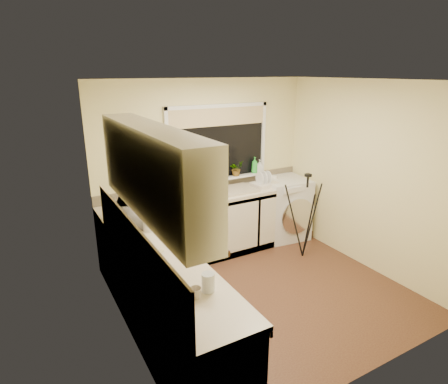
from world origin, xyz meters
TOP-DOWN VIEW (x-y plane):
  - floor at (0.00, 0.00)m, footprint 3.20×3.20m
  - ceiling at (0.00, 0.00)m, footprint 3.20×3.20m
  - wall_back at (0.00, 1.50)m, footprint 3.20×0.00m
  - wall_front at (0.00, -1.50)m, footprint 3.20×0.00m
  - wall_left at (-1.60, 0.00)m, footprint 0.00×3.00m
  - wall_right at (1.60, 0.00)m, footprint 0.00×3.00m
  - base_cabinet_back at (-0.33, 1.20)m, footprint 2.55×0.60m
  - base_cabinet_left at (-1.30, -0.30)m, footprint 0.54×2.40m
  - worktop_back at (0.00, 1.20)m, footprint 3.20×0.60m
  - worktop_left at (-1.30, -0.30)m, footprint 0.60×2.40m
  - upper_cabinet at (-1.44, -0.45)m, footprint 0.28×1.90m
  - splashback_left at (-1.59, -0.30)m, footprint 0.02×2.40m
  - splashback_back at (0.00, 1.49)m, footprint 3.20×0.02m
  - window_glass at (0.20, 1.49)m, footprint 1.50×0.02m
  - window_blind at (0.20, 1.46)m, footprint 1.50×0.02m
  - windowsill at (0.20, 1.43)m, footprint 1.60×0.14m
  - sink at (0.20, 1.20)m, footprint 0.82×0.46m
  - faucet at (0.20, 1.38)m, footprint 0.03×0.03m
  - washing_machine at (1.21, 1.18)m, footprint 0.74×0.72m
  - laptop at (-0.55, 1.20)m, footprint 0.46×0.46m
  - kettle at (-1.19, 0.47)m, footprint 0.17×0.17m
  - dish_rack at (0.82, 1.17)m, footprint 0.40×0.32m
  - tripod at (1.04, 0.49)m, footprint 0.68×0.68m
  - glass_jug at (-1.19, -0.91)m, footprint 0.10×0.10m
  - steel_jar at (-1.35, -0.26)m, footprint 0.07×0.07m
  - microwave at (-1.27, 0.74)m, footprint 0.52×0.62m
  - plant_a at (-0.29, 1.40)m, footprint 0.14×0.10m
  - plant_b at (-0.08, 1.42)m, footprint 0.12×0.10m
  - plant_c at (0.16, 1.43)m, footprint 0.16×0.16m
  - plant_d at (0.47, 1.42)m, footprint 0.24×0.23m
  - soap_bottle_green at (0.80, 1.42)m, footprint 0.11×0.11m
  - soap_bottle_clear at (0.87, 1.39)m, footprint 0.12×0.12m
  - cup_back at (1.09, 1.31)m, footprint 0.14×0.14m
  - cup_left at (-1.32, -0.94)m, footprint 0.10×0.10m

SIDE VIEW (x-z plane):
  - floor at x=0.00m, z-range 0.00..0.00m
  - base_cabinet_back at x=-0.33m, z-range 0.00..0.86m
  - base_cabinet_left at x=-1.30m, z-range 0.00..0.86m
  - washing_machine at x=1.21m, z-range 0.00..0.95m
  - tripod at x=1.04m, z-range 0.00..1.22m
  - worktop_back at x=0.00m, z-range 0.86..0.90m
  - worktop_left at x=-1.30m, z-range 0.86..0.90m
  - sink at x=0.20m, z-range 0.90..0.93m
  - dish_rack at x=0.82m, z-range 0.90..0.96m
  - cup_left at x=-1.32m, z-range 0.90..0.99m
  - cup_back at x=1.09m, z-range 0.90..0.99m
  - steel_jar at x=-1.35m, z-range 0.90..1.00m
  - laptop at x=-0.55m, z-range 0.84..1.10m
  - splashback_back at x=0.00m, z-range 0.90..1.04m
  - glass_jug at x=-1.19m, z-range 0.90..1.05m
  - kettle at x=-1.19m, z-range 0.90..1.12m
  - faucet at x=0.20m, z-range 0.90..1.14m
  - windowsill at x=0.20m, z-range 1.02..1.05m
  - microwave at x=-1.27m, z-range 0.90..1.19m
  - splashback_left at x=-1.59m, z-range 0.90..1.35m
  - soap_bottle_clear at x=0.87m, z-range 1.05..1.25m
  - plant_b at x=-0.08m, z-range 1.05..1.27m
  - plant_c at x=0.16m, z-range 1.05..1.27m
  - plant_d at x=0.47m, z-range 1.05..1.27m
  - soap_bottle_green at x=0.80m, z-range 1.05..1.30m
  - plant_a at x=-0.29m, z-range 1.05..1.31m
  - wall_back at x=0.00m, z-range -0.38..2.83m
  - wall_front at x=0.00m, z-range -0.38..2.83m
  - wall_left at x=-1.60m, z-range -0.27..2.73m
  - wall_right at x=1.60m, z-range -0.27..2.73m
  - window_glass at x=0.20m, z-range 1.05..2.05m
  - upper_cabinet at x=-1.44m, z-range 1.45..2.15m
  - window_blind at x=0.20m, z-range 1.80..2.05m
  - ceiling at x=0.00m, z-range 2.45..2.45m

